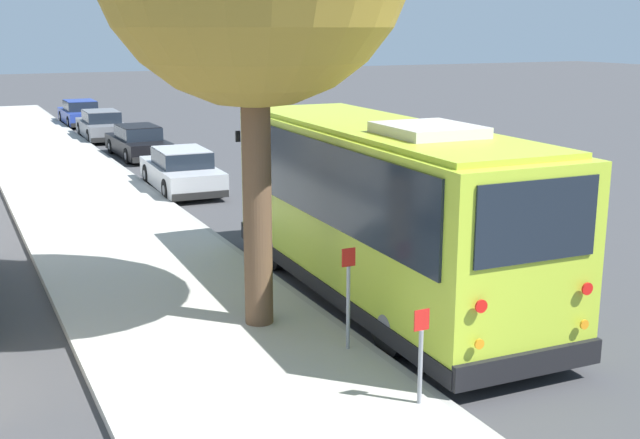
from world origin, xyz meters
name	(u,v)px	position (x,y,z in m)	size (l,w,h in m)	color
ground_plane	(363,276)	(0.00, 0.00, 0.00)	(160.00, 160.00, 0.00)	#3D3D3F
sidewalk_slab	(174,300)	(0.00, 3.95, 0.07)	(80.00, 4.09, 0.15)	#B2AFA8
curb_strip	(280,284)	(0.00, 1.84, 0.07)	(80.00, 0.14, 0.15)	#9D9A94
shuttle_bus	(381,203)	(-1.38, 0.40, 1.83)	(8.92, 2.75, 3.43)	#ADC633
parked_sedan_silver	(182,171)	(10.11, 0.90, 0.62)	(4.57, 1.88, 1.33)	#A8AAAF
parked_sedan_black	(138,143)	(17.25, 0.60, 0.58)	(4.54, 1.75, 1.26)	black
parked_sedan_gray	(102,126)	(23.16, 0.90, 0.61)	(4.59, 1.79, 1.31)	slate
parked_sedan_blue	(80,114)	(29.12, 0.86, 0.60)	(4.45, 1.76, 1.29)	navy
sign_post_near	(421,355)	(-5.59, 2.20, 0.82)	(0.06, 0.22, 1.29)	gray
sign_post_far	(348,297)	(-3.56, 2.20, 0.97)	(0.06, 0.22, 1.59)	gray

